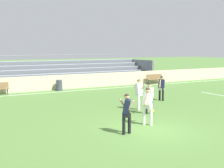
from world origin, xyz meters
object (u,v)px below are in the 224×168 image
object	(u,v)px
bleacher_stand	(45,73)
player_white_deep_cover	(149,96)
player_white_trailing_run	(148,103)
player_dark_wide_left	(127,110)
soccer_ball	(152,111)
player_dark_on_ball	(161,86)
player_white_overlapping	(139,92)
bench_centre_sideline	(155,78)
trash_bin	(59,85)

from	to	relation	value
bleacher_stand	player_white_deep_cover	xyz separation A→B (m)	(1.51, -14.01, -0.20)
bleacher_stand	player_white_trailing_run	distance (m)	15.77
player_dark_wide_left	soccer_ball	size ratio (longest dim) A/B	7.41
player_dark_wide_left	player_white_trailing_run	bearing A→B (deg)	24.86
player_white_deep_cover	player_dark_on_ball	size ratio (longest dim) A/B	1.02
player_dark_wide_left	player_dark_on_ball	world-z (taller)	player_dark_wide_left
player_white_overlapping	player_dark_wide_left	size ratio (longest dim) A/B	1.05
player_white_deep_cover	bench_centre_sideline	bearing A→B (deg)	51.62
player_dark_wide_left	soccer_ball	xyz separation A→B (m)	(3.16, 2.55, -0.86)
bench_centre_sideline	player_white_trailing_run	world-z (taller)	player_white_trailing_run
player_white_trailing_run	soccer_ball	size ratio (longest dim) A/B	7.65
bench_centre_sideline	soccer_ball	xyz separation A→B (m)	(-7.98, -10.34, -0.44)
player_white_trailing_run	bench_centre_sideline	bearing A→B (deg)	51.72
bench_centre_sideline	player_white_overlapping	world-z (taller)	player_white_overlapping
player_dark_wide_left	bench_centre_sideline	bearing A→B (deg)	49.16
bleacher_stand	player_dark_wide_left	size ratio (longest dim) A/B	13.25
player_white_trailing_run	soccer_ball	world-z (taller)	player_white_trailing_run
player_white_trailing_run	player_dark_on_ball	xyz separation A→B (m)	(4.41, 4.59, -0.05)
player_white_overlapping	soccer_ball	bearing A→B (deg)	-80.71
bleacher_stand	player_dark_wide_left	world-z (taller)	bleacher_stand
trash_bin	bleacher_stand	bearing A→B (deg)	92.04
player_white_trailing_run	player_white_deep_cover	bearing A→B (deg)	52.35
bleacher_stand	trash_bin	bearing A→B (deg)	-87.96
player_white_deep_cover	player_dark_on_ball	xyz separation A→B (m)	(3.05, 2.83, -0.02)
player_dark_wide_left	player_white_deep_cover	bearing A→B (deg)	40.52
bleacher_stand	player_dark_on_ball	distance (m)	12.08
bench_centre_sideline	trash_bin	size ratio (longest dim) A/B	2.09
player_white_overlapping	player_white_trailing_run	bearing A→B (deg)	-117.07
bleacher_stand	trash_bin	size ratio (longest dim) A/B	25.08
bench_centre_sideline	soccer_ball	bearing A→B (deg)	-127.69
bench_centre_sideline	player_dark_wide_left	bearing A→B (deg)	-130.84
bleacher_stand	player_white_trailing_run	xyz separation A→B (m)	(0.16, -15.77, -0.17)
player_white_overlapping	trash_bin	bearing A→B (deg)	99.12
trash_bin	player_white_overlapping	bearing A→B (deg)	-80.88
player_dark_on_ball	bench_centre_sideline	bearing A→B (deg)	55.57
player_white_trailing_run	bleacher_stand	bearing A→B (deg)	90.56
trash_bin	player_white_overlapping	xyz separation A→B (m)	(1.49, -9.26, 0.60)
trash_bin	player_dark_on_ball	xyz separation A→B (m)	(4.43, -7.54, 0.52)
player_dark_on_ball	player_white_trailing_run	bearing A→B (deg)	-133.85
player_dark_wide_left	player_white_trailing_run	world-z (taller)	player_white_trailing_run
player_dark_wide_left	player_white_trailing_run	distance (m)	1.69
player_dark_wide_left	soccer_ball	bearing A→B (deg)	38.96
soccer_ball	player_dark_on_ball	bearing A→B (deg)	44.62
player_white_trailing_run	player_dark_wide_left	bearing A→B (deg)	-155.14
trash_bin	soccer_ball	xyz separation A→B (m)	(1.65, -10.28, -0.32)
player_white_deep_cover	player_white_overlapping	distance (m)	1.11
player_dark_wide_left	player_dark_on_ball	distance (m)	7.96
player_dark_on_ball	soccer_ball	size ratio (longest dim) A/B	7.32
player_dark_wide_left	trash_bin	bearing A→B (deg)	83.31
bleacher_stand	player_white_deep_cover	size ratio (longest dim) A/B	13.16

